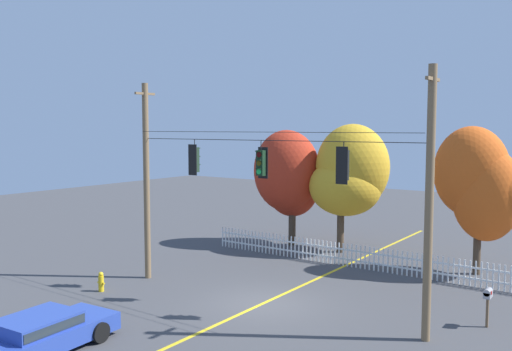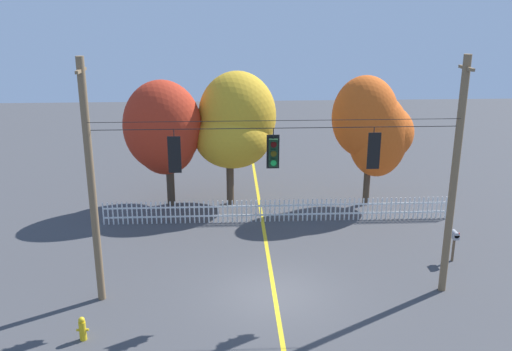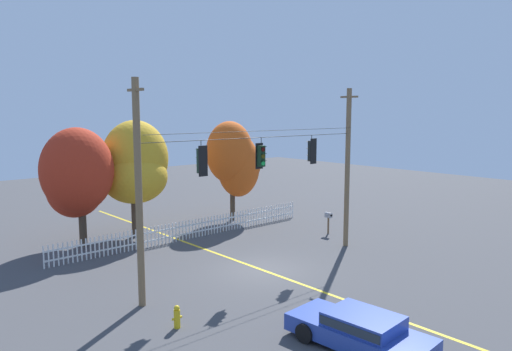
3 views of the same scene
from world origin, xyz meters
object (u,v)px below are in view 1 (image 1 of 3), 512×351
Objects in this scene: traffic_signal_northbound_primary at (195,160)px; parked_car at (41,333)px; autumn_maple_near_fence at (288,177)px; traffic_signal_southbound_primary at (261,163)px; fire_hydrant at (101,282)px; autumn_oak_far_east at (482,185)px; traffic_signal_westbound_side at (343,165)px; roadside_mailbox at (488,296)px; autumn_maple_mid at (349,175)px.

traffic_signal_northbound_primary reaches higher than parked_car.
autumn_maple_near_fence reaches higher than parked_car.
traffic_signal_southbound_primary is at bearing 0.34° from traffic_signal_northbound_primary.
autumn_maple_near_fence reaches higher than traffic_signal_southbound_primary.
parked_car reaches higher than fire_hydrant.
autumn_maple_near_fence is at bearing 116.52° from traffic_signal_southbound_primary.
traffic_signal_northbound_primary is 12.79m from autumn_oak_far_east.
traffic_signal_westbound_side is 1.08× the size of roadside_mailbox.
fire_hydrant is at bearing -136.03° from autumn_oak_far_east.
traffic_signal_westbound_side is at bearing -0.00° from traffic_signal_northbound_primary.
autumn_maple_mid is (-1.12, 9.79, -1.21)m from traffic_signal_southbound_primary.
traffic_signal_westbound_side is 1.77× the size of fire_hydrant.
fire_hydrant is at bearing -112.18° from autumn_maple_mid.
traffic_signal_northbound_primary and traffic_signal_southbound_primary have the same top height.
autumn_maple_near_fence is at bearing 177.14° from autumn_oak_far_east.
traffic_signal_southbound_primary is 0.22× the size of autumn_maple_near_fence.
traffic_signal_westbound_side is 10.87m from autumn_maple_mid.
traffic_signal_northbound_primary is 1.81× the size of fire_hydrant.
autumn_maple_mid is 5.19× the size of roadside_mailbox.
traffic_signal_northbound_primary is at bearing 41.22° from fire_hydrant.
traffic_signal_westbound_side is 9.37m from autumn_oak_far_east.
autumn_maple_near_fence is 8.10× the size of fire_hydrant.
traffic_signal_southbound_primary reaches higher than parked_car.
traffic_signal_southbound_primary is at bearing 179.67° from traffic_signal_westbound_side.
autumn_maple_mid is 13.83m from fire_hydrant.
roadside_mailbox is (10.85, 2.32, -4.27)m from traffic_signal_northbound_primary.
fire_hydrant is (-11.91, -11.48, -3.68)m from autumn_oak_far_east.
fire_hydrant is (-3.47, 4.99, -0.21)m from parked_car.
autumn_maple_near_fence reaches higher than fire_hydrant.
autumn_maple_near_fence is at bearing 96.88° from parked_car.
traffic_signal_northbound_primary is 3.28m from traffic_signal_southbound_primary.
traffic_signal_northbound_primary is at bearing -167.91° from roadside_mailbox.
autumn_maple_mid is (2.15, 9.81, -1.22)m from traffic_signal_northbound_primary.
autumn_maple_mid is at bearing 77.62° from traffic_signal_northbound_primary.
traffic_signal_westbound_side reaches higher than fire_hydrant.
traffic_signal_northbound_primary is 1.02× the size of traffic_signal_westbound_side.
autumn_oak_far_east is (5.76, 8.95, -1.25)m from traffic_signal_southbound_primary.
traffic_signal_northbound_primary is at bearing -179.66° from traffic_signal_southbound_primary.
parked_car is (2.05, -17.00, -3.28)m from autumn_maple_near_fence.
roadside_mailbox is (13.72, 4.84, 0.67)m from fire_hydrant.
roadside_mailbox is (12.30, -7.17, -2.81)m from autumn_maple_near_fence.
autumn_oak_far_east is at bearing 44.79° from traffic_signal_northbound_primary.
autumn_maple_mid is 11.88m from roadside_mailbox.
autumn_maple_mid is at bearing 139.27° from roadside_mailbox.
roadside_mailbox is at bearing 28.94° from traffic_signal_westbound_side.
autumn_maple_mid reaches higher than roadside_mailbox.
traffic_signal_southbound_primary is 8.99m from roadside_mailbox.
traffic_signal_northbound_primary is 0.31× the size of parked_car.
traffic_signal_northbound_primary is at bearing 180.00° from traffic_signal_westbound_side.
fire_hydrant is 0.61× the size of roadside_mailbox.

